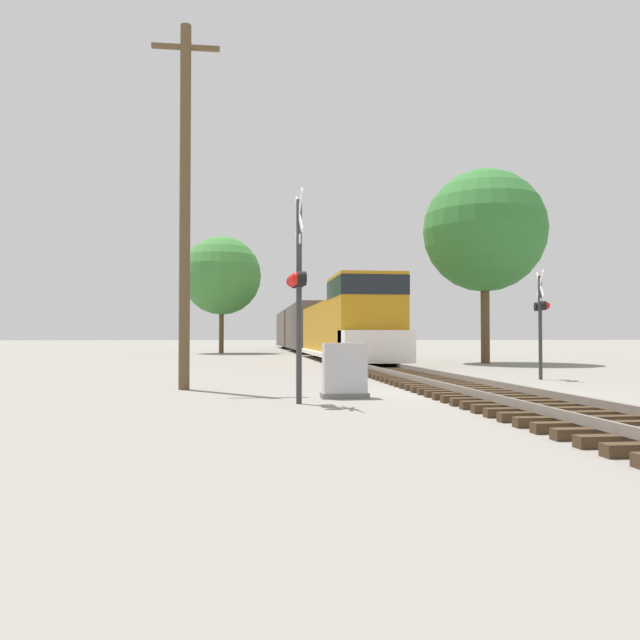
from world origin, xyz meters
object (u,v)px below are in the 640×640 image
at_px(freight_train, 310,329).
at_px(relay_cabinet, 345,371).
at_px(utility_pole, 185,201).
at_px(tree_mid_background, 222,276).
at_px(tree_far_right, 485,231).
at_px(crossing_signal_far, 541,313).
at_px(crossing_signal_near, 298,284).

height_order(freight_train, relay_cabinet, freight_train).
height_order(utility_pole, tree_mid_background, utility_pole).
bearing_deg(tree_far_right, relay_cabinet, -120.97).
height_order(crossing_signal_far, relay_cabinet, crossing_signal_far).
bearing_deg(tree_far_right, utility_pole, -134.63).
distance_m(crossing_signal_far, tree_mid_background, 34.54).
xyz_separation_m(crossing_signal_near, tree_far_right, (11.36, 18.06, 4.39)).
distance_m(relay_cabinet, tree_mid_background, 38.15).
height_order(relay_cabinet, utility_pole, utility_pole).
bearing_deg(relay_cabinet, utility_pole, 144.74).
xyz_separation_m(crossing_signal_far, relay_cabinet, (-7.35, -5.18, -1.56)).
height_order(crossing_signal_far, tree_mid_background, tree_mid_background).
relative_size(crossing_signal_near, tree_mid_background, 0.47).
relative_size(freight_train, crossing_signal_near, 11.95).
bearing_deg(crossing_signal_near, tree_mid_background, -178.98).
bearing_deg(utility_pole, tree_mid_background, 90.39).
bearing_deg(crossing_signal_far, tree_mid_background, 32.63).
xyz_separation_m(freight_train, crossing_signal_near, (-4.36, -38.49, 0.49)).
xyz_separation_m(crossing_signal_near, utility_pole, (-2.69, 3.82, 2.51)).
height_order(crossing_signal_near, crossing_signal_far, crossing_signal_near).
xyz_separation_m(utility_pole, tree_far_right, (14.05, 14.23, 1.88)).
bearing_deg(freight_train, crossing_signal_near, -96.46).
relative_size(freight_train, tree_mid_background, 5.56).
relative_size(freight_train, tree_far_right, 5.28).
bearing_deg(crossing_signal_far, relay_cabinet, 138.27).
relative_size(crossing_signal_near, crossing_signal_far, 1.26).
distance_m(crossing_signal_near, relay_cabinet, 2.48).
distance_m(utility_pole, tree_far_right, 20.09).
xyz_separation_m(freight_train, relay_cabinet, (-3.18, -37.40, -1.41)).
height_order(crossing_signal_near, utility_pole, utility_pole).
distance_m(freight_train, crossing_signal_near, 38.74).
relative_size(crossing_signal_near, relay_cabinet, 3.54).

